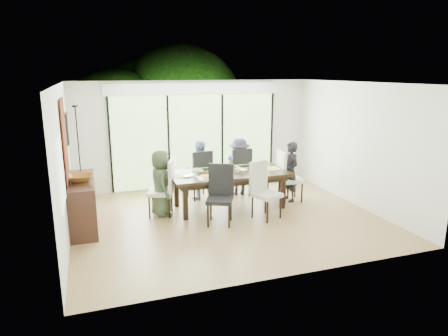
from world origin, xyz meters
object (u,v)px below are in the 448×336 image
object	(u,v)px
bowl	(80,178)
chair_near_left	(220,195)
table_top	(229,174)
person_right_end	(290,172)
cup_c	(261,166)
laptop	(192,176)
sideboard	(83,203)
person_far_right	(239,167)
chair_left_end	(160,188)
chair_right_end	(291,176)
cup_b	(237,170)
person_far_left	(199,170)
chair_near_right	(267,190)
cup_a	(196,171)
chair_far_left	(199,174)
chair_far_right	(239,171)
person_left_end	(161,183)
vase	(231,169)

from	to	relation	value
bowl	chair_near_left	bearing A→B (deg)	-13.39
table_top	person_right_end	bearing A→B (deg)	0.00
table_top	cup_c	bearing A→B (deg)	7.13
laptop	sideboard	size ratio (longest dim) A/B	0.21
person_far_right	person_right_end	bearing A→B (deg)	146.89
chair_near_left	sideboard	size ratio (longest dim) A/B	0.70
chair_near_left	bowl	size ratio (longest dim) A/B	2.34
chair_left_end	cup_c	size ratio (longest dim) A/B	8.87
person_right_end	laptop	world-z (taller)	person_right_end
chair_left_end	chair_right_end	world-z (taller)	same
chair_near_left	chair_right_end	bearing A→B (deg)	48.17
table_top	laptop	world-z (taller)	laptop
sideboard	cup_c	bearing A→B (deg)	4.08
table_top	cup_b	xyz separation A→B (m)	(0.15, -0.10, 0.08)
person_right_end	person_far_left	distance (m)	2.10
chair_near_right	laptop	size ratio (longest dim) A/B	3.33
table_top	person_far_right	size ratio (longest dim) A/B	1.86
chair_near_left	cup_a	bearing A→B (deg)	125.76
cup_b	chair_left_end	bearing A→B (deg)	176.53
cup_a	bowl	size ratio (longest dim) A/B	0.26
chair_far_left	person_right_end	bearing A→B (deg)	147.44
table_top	cup_c	xyz separation A→B (m)	(0.80, 0.10, 0.08)
chair_near_left	chair_near_right	size ratio (longest dim) A/B	1.00
chair_right_end	person_right_end	xyz separation A→B (m)	(-0.02, 0.00, 0.10)
chair_near_right	cup_a	size ratio (longest dim) A/B	8.87
chair_left_end	person_right_end	bearing A→B (deg)	108.52
chair_far_right	chair_near_right	xyz separation A→B (m)	(-0.05, -1.72, 0.00)
table_top	cup_a	xyz separation A→B (m)	(-0.70, 0.15, 0.08)
table_top	sideboard	bearing A→B (deg)	-176.73
table_top	chair_near_left	bearing A→B (deg)	-119.89
chair_left_end	person_far_left	world-z (taller)	person_far_left
chair_far_left	cup_a	xyz separation A→B (m)	(-0.25, -0.70, 0.26)
person_left_end	sideboard	distance (m)	1.56
chair_near_left	cup_c	distance (m)	1.64
table_top	person_right_end	size ratio (longest dim) A/B	1.86
person_left_end	cup_c	distance (m)	2.29
person_right_end	cup_b	distance (m)	1.34
chair_far_right	person_right_end	distance (m)	1.26
chair_far_left	bowl	bearing A→B (deg)	14.87
chair_far_left	chair_left_end	bearing A→B (deg)	30.21
chair_near_left	chair_left_end	bearing A→B (deg)	163.64
laptop	chair_right_end	bearing A→B (deg)	-29.66
table_top	laptop	xyz separation A→B (m)	(-0.85, -0.10, 0.05)
chair_near_right	person_right_end	world-z (taller)	person_right_end
chair_left_end	vase	world-z (taller)	chair_left_end
person_right_end	sideboard	bearing A→B (deg)	-92.88
laptop	sideboard	world-z (taller)	sideboard
chair_far_left	cup_b	bearing A→B (deg)	113.49
vase	chair_left_end	bearing A→B (deg)	-178.15
chair_near_left	person_left_end	xyz separation A→B (m)	(-0.98, 0.87, 0.10)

